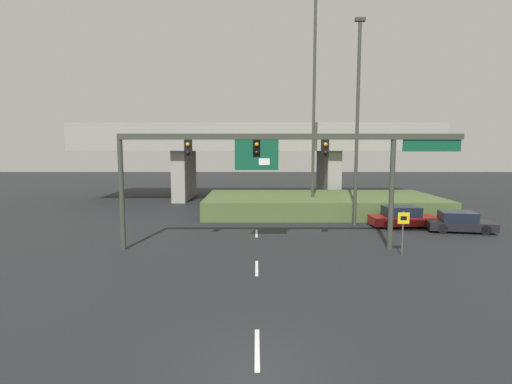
# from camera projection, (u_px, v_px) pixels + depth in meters

# --- Properties ---
(ground_plane) EXTENTS (160.00, 160.00, 0.00)m
(ground_plane) POSITION_uv_depth(u_px,v_px,m) (257.00, 365.00, 10.52)
(ground_plane) COLOR black
(lane_markings) EXTENTS (0.14, 32.74, 0.01)m
(lane_markings) POSITION_uv_depth(u_px,v_px,m) (256.00, 233.00, 26.42)
(lane_markings) COLOR silver
(lane_markings) RESTS_ON ground
(signal_gantry) EXTENTS (18.75, 0.44, 6.42)m
(signal_gantry) POSITION_uv_depth(u_px,v_px,m) (280.00, 155.00, 21.68)
(signal_gantry) COLOR #383D33
(signal_gantry) RESTS_ON ground
(speed_limit_sign) EXTENTS (0.60, 0.11, 2.36)m
(speed_limit_sign) POSITION_uv_depth(u_px,v_px,m) (402.00, 227.00, 20.88)
(speed_limit_sign) COLOR #4C4C4C
(speed_limit_sign) RESTS_ON ground
(highway_light_pole_near) EXTENTS (0.70, 0.36, 14.63)m
(highway_light_pole_near) POSITION_uv_depth(u_px,v_px,m) (357.00, 119.00, 28.51)
(highway_light_pole_near) COLOR #383D33
(highway_light_pole_near) RESTS_ON ground
(highway_light_pole_far) EXTENTS (0.70, 0.36, 17.72)m
(highway_light_pole_far) POSITION_uv_depth(u_px,v_px,m) (313.00, 103.00, 32.71)
(highway_light_pole_far) COLOR #383D33
(highway_light_pole_far) RESTS_ON ground
(overpass_bridge) EXTENTS (37.15, 9.69, 8.05)m
(overpass_bridge) POSITION_uv_depth(u_px,v_px,m) (256.00, 146.00, 43.44)
(overpass_bridge) COLOR gray
(overpass_bridge) RESTS_ON ground
(grass_embankment) EXTENTS (19.75, 9.26, 1.49)m
(grass_embankment) POSITION_uv_depth(u_px,v_px,m) (320.00, 204.00, 34.72)
(grass_embankment) COLOR #4C6033
(grass_embankment) RESTS_ON ground
(parked_sedan_near_right) EXTENTS (4.75, 2.02, 1.48)m
(parked_sedan_near_right) POSITION_uv_depth(u_px,v_px,m) (402.00, 217.00, 28.60)
(parked_sedan_near_right) COLOR maroon
(parked_sedan_near_right) RESTS_ON ground
(parked_sedan_mid_right) EXTENTS (4.52, 2.62, 1.36)m
(parked_sedan_mid_right) POSITION_uv_depth(u_px,v_px,m) (458.00, 222.00, 26.98)
(parked_sedan_mid_right) COLOR black
(parked_sedan_mid_right) RESTS_ON ground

